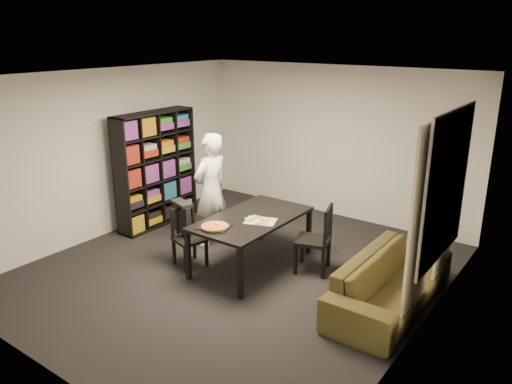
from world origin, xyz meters
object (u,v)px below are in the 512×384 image
Objects in this scene: bookshelf at (156,169)px; pepperoni_pizza at (215,226)px; person at (211,190)px; dining_table at (252,222)px; chair_left at (187,232)px; sofa at (391,282)px; chair_right at (320,235)px; baking_tray at (214,227)px.

pepperoni_pizza is at bearing -24.79° from bookshelf.
pepperoni_pizza is (0.79, -0.83, -0.12)m from person.
person reaches higher than dining_table.
bookshelf is 1.32m from person.
person is at bearing 30.34° from chair_left.
chair_left reaches higher than sofa.
bookshelf is at bearing 170.61° from dining_table.
pepperoni_pizza is 2.26m from sofa.
pepperoni_pizza is at bearing -62.22° from chair_right.
bookshelf is 1.77m from chair_left.
bookshelf reaches higher than chair_right.
chair_left is 2.36× the size of pepperoni_pizza.
sofa is (2.72, 0.60, -0.16)m from chair_left.
pepperoni_pizza reaches higher than sofa.
pepperoni_pizza is at bearing -103.32° from dining_table.
chair_right is 1.41m from pepperoni_pizza.
pepperoni_pizza is (0.62, -0.11, 0.27)m from chair_left.
chair_left reaches higher than pepperoni_pizza.
pepperoni_pizza is (-0.98, -0.99, 0.21)m from chair_right.
person is (1.31, -0.14, -0.09)m from bookshelf.
baking_tray is at bearing -24.61° from bookshelf.
bookshelf reaches higher than dining_table.
baking_tray is 2.28m from sofa.
baking_tray is (0.59, -0.09, 0.25)m from chair_left.
dining_table is at bearing -82.56° from chair_right.
sofa is at bearing 18.72° from pepperoni_pizza.
chair_right reaches higher than pepperoni_pizza.
chair_left is 0.84m from person.
baking_tray is 0.19× the size of sofa.
chair_left is 0.65m from baking_tray.
chair_right is (3.08, 0.02, -0.42)m from bookshelf.
sofa is (2.10, 0.71, -0.44)m from pepperoni_pizza.
baking_tray reaches higher than dining_table.
baking_tray reaches higher than sofa.
sofa is (2.14, 0.69, -0.42)m from baking_tray.
bookshelf is 2.28m from baking_tray.
chair_right reaches higher than chair_left.
chair_right is at bearing 45.12° from pepperoni_pizza.
bookshelf is 4.75× the size of baking_tray.
chair_right is 2.34× the size of baking_tray.
chair_left is (-0.76, -0.49, -0.18)m from dining_table.
bookshelf is 1.10× the size of person.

